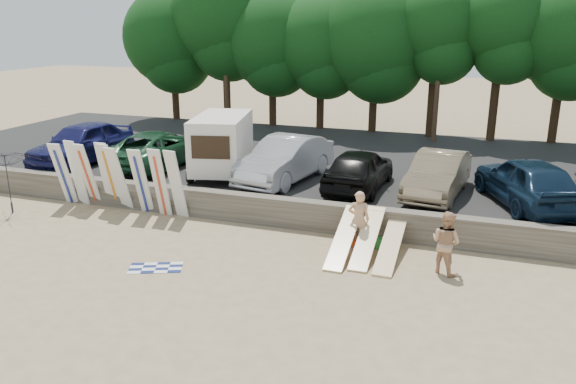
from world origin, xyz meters
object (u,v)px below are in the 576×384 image
object	(u,v)px
car_2	(285,159)
beachgoer_a	(359,219)
car_0	(82,143)
beach_umbrella	(10,183)
car_5	(527,181)
car_4	(438,174)
car_3	(359,169)
beachgoer_b	(446,242)
cooler	(381,243)
car_1	(158,148)
box_trailer	(222,142)

from	to	relation	value
car_2	beachgoer_a	size ratio (longest dim) A/B	2.85
car_0	beach_umbrella	xyz separation A→B (m)	(0.70, -4.90, -0.44)
car_5	beach_umbrella	size ratio (longest dim) A/B	1.97
car_4	car_3	bearing A→B (deg)	-168.14
car_2	beach_umbrella	xyz separation A→B (m)	(-8.80, -5.13, -0.40)
car_2	car_5	distance (m)	8.84
car_0	car_5	world-z (taller)	car_0
car_0	beachgoer_a	distance (m)	13.97
car_3	beachgoer_a	world-z (taller)	car_3
beachgoer_b	car_4	bearing A→B (deg)	-52.01
car_3	cooler	distance (m)	4.23
car_3	cooler	world-z (taller)	car_3
car_0	beachgoer_a	bearing A→B (deg)	-12.80
cooler	car_2	bearing A→B (deg)	117.31
car_0	car_4	size ratio (longest dim) A/B	1.13
car_0	beachgoer_b	distance (m)	16.82
car_3	car_5	world-z (taller)	car_5
car_5	beachgoer_a	xyz separation A→B (m)	(-4.95, -3.89, -0.65)
cooler	beach_umbrella	world-z (taller)	beach_umbrella
car_4	cooler	world-z (taller)	car_4
car_1	car_3	xyz separation A→B (m)	(9.05, -0.69, 0.02)
beach_umbrella	beachgoer_b	bearing A→B (deg)	-0.08
car_5	beachgoer_b	world-z (taller)	car_5
beachgoer_a	car_5	bearing A→B (deg)	-150.51
car_0	car_1	xyz separation A→B (m)	(3.47, 0.67, -0.13)
car_0	car_4	distance (m)	15.37
beachgoer_b	cooler	bearing A→B (deg)	-1.03
beach_umbrella	car_5	bearing A→B (deg)	15.43
box_trailer	cooler	size ratio (longest dim) A/B	11.10
box_trailer	car_1	size ratio (longest dim) A/B	0.76
car_5	car_0	bearing A→B (deg)	-22.87
beach_umbrella	car_2	bearing A→B (deg)	30.24
beach_umbrella	cooler	bearing A→B (deg)	5.04
box_trailer	car_4	xyz separation A→B (m)	(8.54, 0.12, -0.61)
box_trailer	car_5	size ratio (longest dim) A/B	0.83
car_5	beach_umbrella	distance (m)	18.31
car_0	box_trailer	bearing A→B (deg)	4.38
beachgoer_a	car_0	bearing A→B (deg)	-24.92
car_4	car_5	world-z (taller)	car_5
car_0	beach_umbrella	size ratio (longest dim) A/B	2.06
beachgoer_b	cooler	xyz separation A→B (m)	(-1.99, 1.20, -0.74)
car_4	cooler	xyz separation A→B (m)	(-1.28, -3.94, -1.31)
box_trailer	car_2	bearing A→B (deg)	-10.88
car_0	car_2	distance (m)	9.51
beachgoer_a	cooler	bearing A→B (deg)	-172.81
car_2	beachgoer_b	world-z (taller)	car_2
car_0	car_4	xyz separation A→B (m)	(15.36, 0.22, -0.13)
car_4	beach_umbrella	world-z (taller)	beach_umbrella
box_trailer	car_0	world-z (taller)	box_trailer
cooler	car_3	bearing A→B (deg)	90.98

